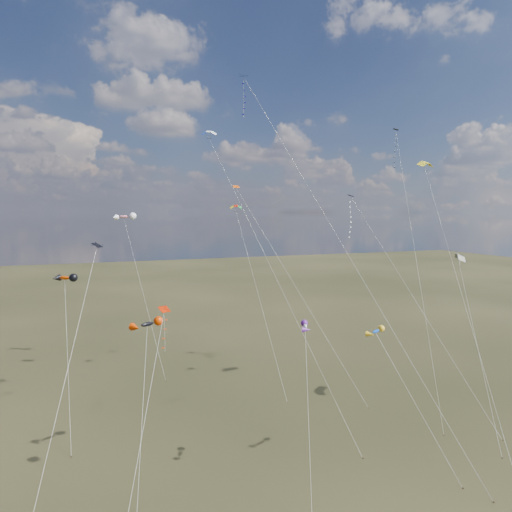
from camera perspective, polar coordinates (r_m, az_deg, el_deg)
name	(u,v)px	position (r m, az deg, el deg)	size (l,w,h in m)	color
ground	(324,473)	(48.12, 8.47, -25.23)	(400.00, 400.00, 0.00)	black
diamond_black_high	(398,163)	(72.40, 17.28, 11.08)	(8.89, 21.26, 37.16)	black
diamond_navy_tall	(260,122)	(55.31, 0.52, 16.46)	(13.90, 26.61, 40.93)	#0A1945
diamond_black_mid	(74,342)	(36.55, -21.81, -9.97)	(6.69, 11.88, 22.08)	black
diamond_red_low	(163,340)	(41.65, -11.59, -10.23)	(6.03, 11.80, 16.16)	#AF1A01
diamond_navy_right	(357,226)	(64.81, 12.49, 3.65)	(6.89, 21.34, 27.00)	#120D53
diamond_orange_center	(271,244)	(64.21, 1.84, 1.46)	(12.09, 18.25, 28.52)	#E95007
parafoil_yellow	(426,164)	(67.26, 20.49, 10.77)	(8.08, 22.07, 31.93)	gold
parafoil_blue_white	(210,134)	(67.22, -5.77, 14.95)	(9.37, 28.44, 36.53)	blue
parafoil_striped	(460,255)	(62.64, 24.17, 0.10)	(7.31, 14.02, 19.98)	yellow
parafoil_tricolor	(236,208)	(73.10, -2.48, 6.07)	(2.11, 18.81, 26.04)	yellow
novelty_black_orange	(147,325)	(47.48, -13.44, -8.33)	(4.05, 10.99, 13.88)	black
novelty_orange_black	(65,278)	(59.23, -22.81, -2.58)	(2.91, 12.67, 17.27)	#D13A02
novelty_white_purple	(305,327)	(42.96, 6.18, -8.85)	(3.67, 8.39, 14.38)	white
novelty_redwhite_stripe	(124,217)	(78.26, -16.19, 4.69)	(6.03, 14.63, 24.48)	red
novelty_blue_yellow	(376,332)	(46.84, 14.82, -9.18)	(5.65, 8.36, 13.27)	#0B40AE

